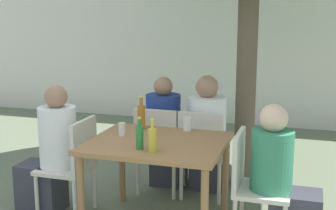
{
  "coord_description": "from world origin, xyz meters",
  "views": [
    {
      "loc": [
        1.22,
        -3.59,
        1.87
      ],
      "look_at": [
        0.0,
        0.3,
        1.03
      ],
      "focal_mm": 50.0,
      "sensor_mm": 36.0,
      "label": 1
    }
  ],
  "objects": [
    {
      "name": "cafe_building_wall",
      "position": [
        0.0,
        3.95,
        1.4
      ],
      "size": [
        10.0,
        0.08,
        2.8
      ],
      "color": "silver",
      "rests_on": "ground_plane"
    },
    {
      "name": "green_bottle_0",
      "position": [
        -0.06,
        -0.27,
        0.88
      ],
      "size": [
        0.06,
        0.06,
        0.26
      ],
      "color": "#287A38",
      "rests_on": "dining_table_front"
    },
    {
      "name": "drinking_glass_0",
      "position": [
        -0.35,
        0.07,
        0.83
      ],
      "size": [
        0.06,
        0.06,
        0.12
      ],
      "color": "silver",
      "rests_on": "dining_table_front"
    },
    {
      "name": "dining_table_front",
      "position": [
        0.0,
        0.0,
        0.68
      ],
      "size": [
        1.14,
        0.97,
        0.78
      ],
      "color": "#996B42",
      "rests_on": "ground_plane"
    },
    {
      "name": "patio_chair_0",
      "position": [
        -0.8,
        0.0,
        0.51
      ],
      "size": [
        0.44,
        0.44,
        0.91
      ],
      "rotation": [
        0.0,
        0.0,
        -1.57
      ],
      "color": "beige",
      "rests_on": "ground_plane"
    },
    {
      "name": "oil_cruet_2",
      "position": [
        0.06,
        -0.3,
        0.88
      ],
      "size": [
        0.07,
        0.07,
        0.26
      ],
      "color": "gold",
      "rests_on": "dining_table_front"
    },
    {
      "name": "patio_chair_1",
      "position": [
        0.8,
        0.0,
        0.51
      ],
      "size": [
        0.44,
        0.44,
        0.91
      ],
      "rotation": [
        0.0,
        0.0,
        1.57
      ],
      "color": "beige",
      "rests_on": "ground_plane"
    },
    {
      "name": "person_seated_1",
      "position": [
        1.04,
        -0.0,
        0.51
      ],
      "size": [
        0.57,
        0.33,
        1.15
      ],
      "rotation": [
        0.0,
        0.0,
        1.57
      ],
      "color": "#383842",
      "rests_on": "ground_plane"
    },
    {
      "name": "patio_chair_3",
      "position": [
        0.23,
        0.72,
        0.51
      ],
      "size": [
        0.44,
        0.44,
        0.91
      ],
      "rotation": [
        0.0,
        0.0,
        3.14
      ],
      "color": "beige",
      "rests_on": "ground_plane"
    },
    {
      "name": "amber_bottle_1",
      "position": [
        -0.27,
        0.35,
        0.89
      ],
      "size": [
        0.07,
        0.07,
        0.31
      ],
      "color": "#9E661E",
      "rests_on": "dining_table_front"
    },
    {
      "name": "patio_chair_2",
      "position": [
        -0.23,
        0.72,
        0.51
      ],
      "size": [
        0.44,
        0.44,
        0.91
      ],
      "rotation": [
        0.0,
        0.0,
        3.14
      ],
      "color": "beige",
      "rests_on": "ground_plane"
    },
    {
      "name": "drinking_glass_1",
      "position": [
        0.15,
        0.41,
        0.84
      ],
      "size": [
        0.08,
        0.08,
        0.12
      ],
      "color": "silver",
      "rests_on": "dining_table_front"
    },
    {
      "name": "person_seated_2",
      "position": [
        -0.23,
        0.95,
        0.53
      ],
      "size": [
        0.36,
        0.58,
        1.19
      ],
      "rotation": [
        0.0,
        0.0,
        3.14
      ],
      "color": "#383842",
      "rests_on": "ground_plane"
    },
    {
      "name": "person_seated_3",
      "position": [
        0.23,
        0.94,
        0.56
      ],
      "size": [
        0.39,
        0.6,
        1.23
      ],
      "rotation": [
        0.0,
        0.0,
        3.14
      ],
      "color": "#383842",
      "rests_on": "ground_plane"
    },
    {
      "name": "person_seated_0",
      "position": [
        -1.04,
        -0.0,
        0.54
      ],
      "size": [
        0.57,
        0.34,
        1.2
      ],
      "rotation": [
        0.0,
        0.0,
        -1.57
      ],
      "color": "#383842",
      "rests_on": "ground_plane"
    }
  ]
}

